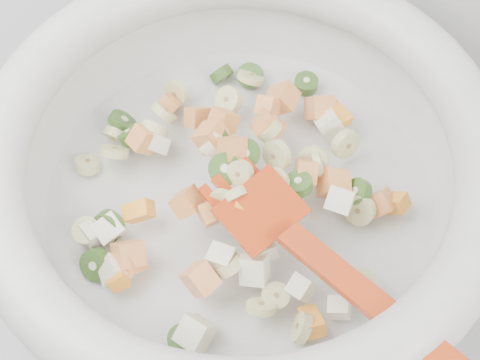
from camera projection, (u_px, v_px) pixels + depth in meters
The scene contains 2 objects.
counter at pixel (177, 334), 1.07m from camera, with size 2.00×0.60×0.90m, color #96969B.
mixing_bowl at pixel (240, 170), 0.61m from camera, with size 0.48×0.44×0.12m.
Camera 1 is at (0.31, 1.21, 1.48)m, focal length 55.00 mm.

